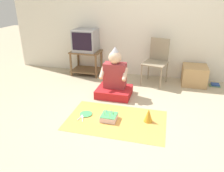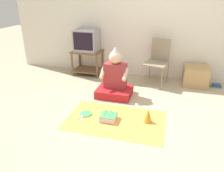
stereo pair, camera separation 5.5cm
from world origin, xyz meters
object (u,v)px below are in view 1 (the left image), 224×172
folding_chair (157,59)px  party_hat_blue (148,115)px  tv (86,40)px  paper_plate (86,114)px  cardboard_box_stack (194,75)px  birthday_cake (109,117)px  book_pile (215,85)px  person_seated (115,80)px

folding_chair → party_hat_blue: 1.55m
tv → party_hat_blue: size_ratio=2.47×
tv → paper_plate: (0.60, -1.66, -0.73)m
cardboard_box_stack → birthday_cake: (-1.26, -1.68, -0.14)m
folding_chair → cardboard_box_stack: bearing=6.7°
tv → party_hat_blue: bearing=-46.9°
party_hat_blue → paper_plate: party_hat_blue is taller
book_pile → person_seated: (-1.79, -0.86, 0.25)m
person_seated → party_hat_blue: bearing=-47.5°
book_pile → tv: bearing=179.2°
book_pile → paper_plate: book_pile is taller
folding_chair → person_seated: (-0.65, -0.77, -0.22)m
birthday_cake → party_hat_blue: bearing=10.2°
birthday_cake → paper_plate: 0.38m
folding_chair → book_pile: size_ratio=4.41×
tv → party_hat_blue: tv is taller
person_seated → party_hat_blue: 1.00m
tv → party_hat_blue: 2.31m
book_pile → birthday_cake: size_ratio=0.90×
cardboard_box_stack → person_seated: bearing=-148.3°
folding_chair → paper_plate: bearing=-120.4°
book_pile → paper_plate: bearing=-141.4°
folding_chair → book_pile: (1.14, 0.09, -0.47)m
tv → birthday_cake: (0.97, -1.72, -0.70)m
cardboard_box_stack → party_hat_blue: size_ratio=2.41×
cardboard_box_stack → person_seated: (-1.39, -0.86, 0.09)m
birthday_cake → paper_plate: bearing=171.2°
folding_chair → party_hat_blue: size_ratio=4.53×
book_pile → party_hat_blue: party_hat_blue is taller
birthday_cake → party_hat_blue: (0.54, 0.10, 0.05)m
person_seated → tv: bearing=133.5°
tv → folding_chair: 1.53m
folding_chair → person_seated: size_ratio=1.01×
paper_plate → folding_chair: bearing=59.6°
person_seated → birthday_cake: 0.87m
tv → person_seated: (0.85, -0.89, -0.47)m
tv → folding_chair: (1.50, -0.12, -0.25)m
cardboard_box_stack → book_pile: size_ratio=2.34×
cardboard_box_stack → book_pile: 0.43m
cardboard_box_stack → paper_plate: cardboard_box_stack is taller
folding_chair → cardboard_box_stack: folding_chair is taller
party_hat_blue → cardboard_box_stack: bearing=65.5°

